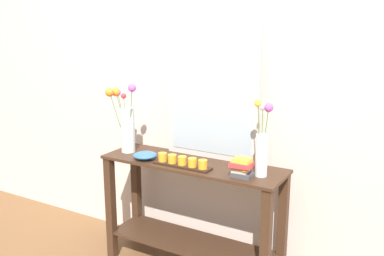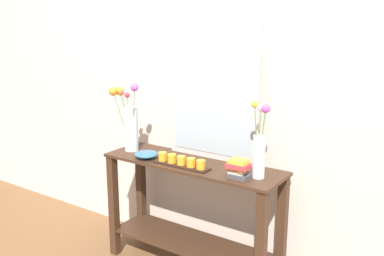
% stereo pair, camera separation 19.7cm
% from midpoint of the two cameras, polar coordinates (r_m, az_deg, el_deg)
% --- Properties ---
extents(wall_back, '(6.40, 0.08, 2.70)m').
position_cam_midpoint_polar(wall_back, '(2.98, 1.09, 7.80)').
color(wall_back, beige).
rests_on(wall_back, ground).
extents(console_table, '(1.23, 0.37, 0.77)m').
position_cam_midpoint_polar(console_table, '(2.95, -1.94, -10.18)').
color(console_table, '#382316').
rests_on(console_table, ground).
extents(mirror_leaning, '(0.66, 0.03, 0.90)m').
position_cam_midpoint_polar(mirror_leaning, '(2.84, 0.62, 4.83)').
color(mirror_leaning, '#B7B2AD').
rests_on(mirror_leaning, console_table).
extents(tall_vase_left, '(0.22, 0.16, 0.49)m').
position_cam_midpoint_polar(tall_vase_left, '(3.07, -10.45, 0.65)').
color(tall_vase_left, silver).
rests_on(tall_vase_left, console_table).
extents(vase_right, '(0.10, 0.13, 0.47)m').
position_cam_midpoint_polar(vase_right, '(2.56, 6.97, -2.46)').
color(vase_right, silver).
rests_on(vase_right, console_table).
extents(candle_tray, '(0.39, 0.09, 0.07)m').
position_cam_midpoint_polar(candle_tray, '(2.75, -3.35, -4.52)').
color(candle_tray, black).
rests_on(candle_tray, console_table).
extents(decorative_bowl, '(0.16, 0.16, 0.05)m').
position_cam_midpoint_polar(decorative_bowl, '(2.92, -8.08, -3.57)').
color(decorative_bowl, '#2D5B84').
rests_on(decorative_bowl, console_table).
extents(book_stack, '(0.14, 0.11, 0.12)m').
position_cam_midpoint_polar(book_stack, '(2.57, 4.30, -5.21)').
color(book_stack, '#424247').
rests_on(book_stack, console_table).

